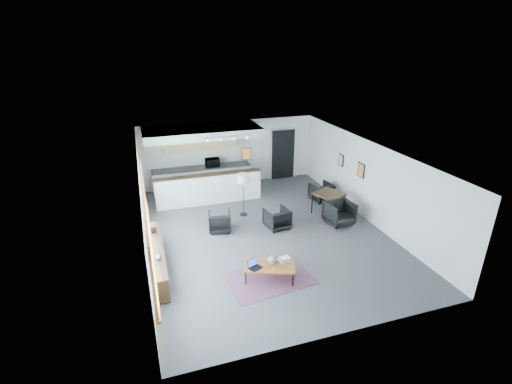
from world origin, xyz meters
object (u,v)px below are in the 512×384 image
object	(u,v)px
ceramic_pot	(273,260)
dining_chair_far	(321,192)
laptop	(254,265)
microwave	(212,162)
armchair_left	(220,220)
coffee_table	(270,266)
dining_table	(329,195)
book_stack	(285,259)
armchair_right	(277,217)
floor_lamp	(243,180)
dining_chair_near	(340,213)

from	to	relation	value
ceramic_pot	dining_chair_far	world-z (taller)	ceramic_pot
laptop	microwave	size ratio (longest dim) A/B	0.71
ceramic_pot	microwave	world-z (taller)	microwave
armchair_left	microwave	world-z (taller)	microwave
coffee_table	dining_table	size ratio (longest dim) A/B	1.19
dining_chair_far	book_stack	bearing A→B (deg)	43.40
coffee_table	armchair_right	xyz separation A→B (m)	(1.14, 2.48, -0.01)
ceramic_pot	book_stack	bearing A→B (deg)	7.83
book_stack	dining_chair_far	size ratio (longest dim) A/B	0.53
armchair_right	dining_chair_far	bearing A→B (deg)	-155.09
coffee_table	floor_lamp	distance (m)	3.83
ceramic_pot	dining_chair_near	size ratio (longest dim) A/B	0.32
book_stack	dining_table	bearing A→B (deg)	46.18
laptop	ceramic_pot	size ratio (longest dim) A/B	1.68
armchair_right	dining_chair_far	size ratio (longest dim) A/B	1.14
book_stack	floor_lamp	xyz separation A→B (m)	(-0.04, 3.63, 0.83)
armchair_right	dining_table	world-z (taller)	dining_table
laptop	armchair_left	world-z (taller)	armchair_left
ceramic_pot	book_stack	xyz separation A→B (m)	(0.35, 0.05, -0.07)
dining_chair_far	microwave	bearing A→B (deg)	-43.46
armchair_left	dining_chair_near	size ratio (longest dim) A/B	0.97
ceramic_pot	armchair_left	distance (m)	2.92
armchair_right	dining_chair_far	xyz separation A→B (m)	(2.32, 1.51, -0.04)
armchair_right	floor_lamp	size ratio (longest dim) A/B	0.49
coffee_table	book_stack	bearing A→B (deg)	30.16
armchair_left	dining_chair_far	xyz separation A→B (m)	(4.09, 1.14, -0.03)
floor_lamp	dining_chair_far	world-z (taller)	floor_lamp
armchair_left	microwave	distance (m)	3.70
ceramic_pot	armchair_right	distance (m)	2.68
ceramic_pot	floor_lamp	xyz separation A→B (m)	(0.31, 3.67, 0.75)
book_stack	dining_table	xyz separation A→B (m)	(2.75, 2.86, 0.23)
dining_chair_far	armchair_left	bearing A→B (deg)	6.65
coffee_table	dining_chair_near	distance (m)	3.82
ceramic_pot	book_stack	size ratio (longest dim) A/B	0.69
laptop	microwave	bearing A→B (deg)	63.24
book_stack	armchair_left	size ratio (longest dim) A/B	0.48
ceramic_pot	dining_chair_near	distance (m)	3.74
floor_lamp	dining_chair_far	bearing A→B (deg)	5.55
armchair_right	dining_chair_near	world-z (taller)	armchair_right
dining_table	ceramic_pot	bearing A→B (deg)	-136.77
coffee_table	laptop	world-z (taller)	laptop
armchair_right	microwave	world-z (taller)	microwave
armchair_right	dining_chair_near	size ratio (longest dim) A/B	1.01
armchair_left	dining_chair_near	world-z (taller)	dining_chair_near
armchair_right	dining_table	bearing A→B (deg)	-175.66
laptop	dining_chair_near	distance (m)	4.15
armchair_right	book_stack	bearing A→B (deg)	65.61
armchair_left	dining_chair_near	bearing A→B (deg)	-179.71
laptop	armchair_left	size ratio (longest dim) A/B	0.55
book_stack	armchair_right	world-z (taller)	armchair_right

